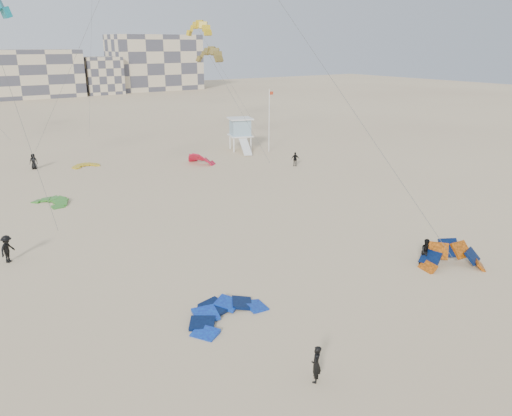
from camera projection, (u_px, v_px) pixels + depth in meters
ground at (297, 348)px, 23.21m from camera, size 320.00×320.00×0.00m
kite_ground_blue at (226, 317)px, 25.88m from camera, size 5.09×5.27×1.45m
kite_ground_orange at (451, 267)px, 31.69m from camera, size 5.57×5.57×4.13m
kite_ground_green at (52, 204)px, 44.21m from camera, size 4.62×4.49×1.22m
kite_ground_red_far at (201, 163)px, 58.98m from camera, size 4.65×4.60×3.65m
kite_ground_yellow at (86, 167)px, 57.49m from camera, size 2.86×3.02×0.67m
kitesurfer_main at (316, 364)px, 20.71m from camera, size 0.72×0.69×1.67m
kitesurfer_b at (426, 252)px, 31.69m from camera, size 1.07×0.99×1.76m
kitesurfer_c at (7, 249)px, 32.10m from camera, size 1.32×1.33×1.84m
kitesurfer_d at (295, 159)px, 57.50m from camera, size 1.00×0.88×1.63m
kitesurfer_e at (34, 161)px, 56.10m from camera, size 1.02×0.87×1.77m
kitesurfer_f at (244, 127)px, 79.26m from camera, size 0.66×1.67×1.76m
kite_fly_olive at (210, 56)px, 58.13m from camera, size 4.51×12.00×12.56m
kite_fly_yellow at (199, 30)px, 72.38m from camera, size 10.78×5.52×15.87m
lifeguard_tower_near at (240, 134)px, 65.83m from camera, size 3.81×6.27×4.25m
flagpole at (269, 119)px, 64.07m from camera, size 0.65×0.10×8.03m
condo_mid at (14, 74)px, 128.83m from camera, size 32.00×16.00×12.00m
condo_east at (155, 63)px, 151.08m from camera, size 26.00×14.00×16.00m
condo_fill_right at (101, 75)px, 139.29m from camera, size 10.00×10.00×10.00m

